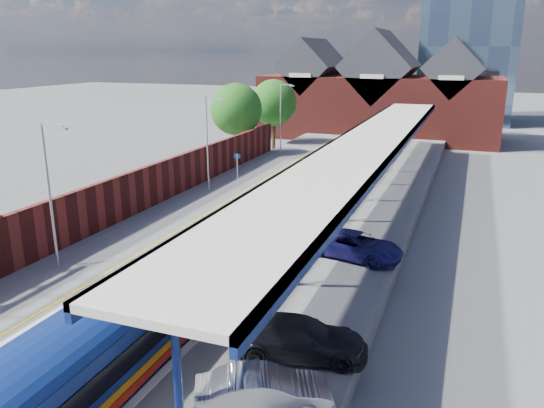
{
  "coord_description": "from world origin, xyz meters",
  "views": [
    {
      "loc": [
        11.85,
        -12.81,
        11.16
      ],
      "look_at": [
        1.39,
        14.78,
        2.6
      ],
      "focal_mm": 35.0,
      "sensor_mm": 36.0,
      "label": 1
    }
  ],
  "objects_px": {
    "lamp_post_d": "(282,114)",
    "parked_car_blue": "(356,245)",
    "parked_car_silver": "(264,392)",
    "lamp_post_b": "(51,187)",
    "train": "(329,169)",
    "platform_sign": "(237,164)",
    "lamp_post_c": "(209,137)",
    "parked_car_dark": "(299,338)"
  },
  "relations": [
    {
      "from": "lamp_post_b",
      "to": "platform_sign",
      "type": "relative_size",
      "value": 2.8
    },
    {
      "from": "lamp_post_d",
      "to": "parked_car_blue",
      "type": "height_order",
      "value": "lamp_post_d"
    },
    {
      "from": "lamp_post_d",
      "to": "platform_sign",
      "type": "distance_m",
      "value": 14.25
    },
    {
      "from": "lamp_post_d",
      "to": "parked_car_dark",
      "type": "distance_m",
      "value": 37.94
    },
    {
      "from": "lamp_post_b",
      "to": "parked_car_silver",
      "type": "xyz_separation_m",
      "value": [
        13.31,
        -6.56,
        -3.34
      ]
    },
    {
      "from": "lamp_post_c",
      "to": "parked_car_silver",
      "type": "distance_m",
      "value": 26.41
    },
    {
      "from": "lamp_post_b",
      "to": "parked_car_dark",
      "type": "distance_m",
      "value": 14.16
    },
    {
      "from": "lamp_post_c",
      "to": "parked_car_blue",
      "type": "xyz_separation_m",
      "value": [
        13.27,
        -9.73,
        -3.33
      ]
    },
    {
      "from": "lamp_post_b",
      "to": "parked_car_silver",
      "type": "distance_m",
      "value": 15.21
    },
    {
      "from": "lamp_post_c",
      "to": "parked_car_dark",
      "type": "distance_m",
      "value": 23.74
    },
    {
      "from": "train",
      "to": "lamp_post_d",
      "type": "distance_m",
      "value": 13.62
    },
    {
      "from": "train",
      "to": "lamp_post_c",
      "type": "height_order",
      "value": "lamp_post_c"
    },
    {
      "from": "lamp_post_b",
      "to": "lamp_post_d",
      "type": "height_order",
      "value": "same"
    },
    {
      "from": "train",
      "to": "lamp_post_d",
      "type": "height_order",
      "value": "lamp_post_d"
    },
    {
      "from": "train",
      "to": "parked_car_silver",
      "type": "relative_size",
      "value": 16.54
    },
    {
      "from": "lamp_post_b",
      "to": "lamp_post_c",
      "type": "bearing_deg",
      "value": 90.0
    },
    {
      "from": "lamp_post_c",
      "to": "parked_car_blue",
      "type": "height_order",
      "value": "lamp_post_c"
    },
    {
      "from": "parked_car_silver",
      "to": "parked_car_blue",
      "type": "height_order",
      "value": "parked_car_blue"
    },
    {
      "from": "parked_car_silver",
      "to": "parked_car_blue",
      "type": "bearing_deg",
      "value": -26.69
    },
    {
      "from": "lamp_post_c",
      "to": "platform_sign",
      "type": "distance_m",
      "value": 3.34
    },
    {
      "from": "train",
      "to": "lamp_post_c",
      "type": "bearing_deg",
      "value": -146.21
    },
    {
      "from": "platform_sign",
      "to": "lamp_post_b",
      "type": "bearing_deg",
      "value": -94.33
    },
    {
      "from": "lamp_post_b",
      "to": "lamp_post_d",
      "type": "xyz_separation_m",
      "value": [
        0.0,
        32.0,
        0.0
      ]
    },
    {
      "from": "parked_car_silver",
      "to": "lamp_post_b",
      "type": "bearing_deg",
      "value": 36.89
    },
    {
      "from": "parked_car_dark",
      "to": "lamp_post_c",
      "type": "bearing_deg",
      "value": 23.27
    },
    {
      "from": "train",
      "to": "platform_sign",
      "type": "height_order",
      "value": "platform_sign"
    },
    {
      "from": "train",
      "to": "lamp_post_b",
      "type": "xyz_separation_m",
      "value": [
        -7.86,
        -21.26,
        2.87
      ]
    },
    {
      "from": "lamp_post_c",
      "to": "lamp_post_d",
      "type": "bearing_deg",
      "value": 90.0
    },
    {
      "from": "parked_car_dark",
      "to": "parked_car_blue",
      "type": "height_order",
      "value": "parked_car_dark"
    },
    {
      "from": "platform_sign",
      "to": "parked_car_silver",
      "type": "height_order",
      "value": "platform_sign"
    },
    {
      "from": "lamp_post_c",
      "to": "platform_sign",
      "type": "height_order",
      "value": "lamp_post_c"
    },
    {
      "from": "train",
      "to": "platform_sign",
      "type": "distance_m",
      "value": 7.29
    },
    {
      "from": "parked_car_dark",
      "to": "parked_car_blue",
      "type": "xyz_separation_m",
      "value": [
        -0.08,
        9.62,
        -0.02
      ]
    },
    {
      "from": "platform_sign",
      "to": "parked_car_dark",
      "type": "bearing_deg",
      "value": -60.68
    },
    {
      "from": "lamp_post_d",
      "to": "parked_car_blue",
      "type": "relative_size",
      "value": 1.47
    },
    {
      "from": "lamp_post_c",
      "to": "parked_car_silver",
      "type": "relative_size",
      "value": 1.76
    },
    {
      "from": "lamp_post_c",
      "to": "parked_car_blue",
      "type": "bearing_deg",
      "value": -36.25
    },
    {
      "from": "train",
      "to": "lamp_post_b",
      "type": "height_order",
      "value": "lamp_post_b"
    },
    {
      "from": "lamp_post_b",
      "to": "parked_car_dark",
      "type": "xyz_separation_m",
      "value": [
        13.35,
        -3.35,
        -3.31
      ]
    },
    {
      "from": "platform_sign",
      "to": "parked_car_dark",
      "type": "relative_size",
      "value": 0.53
    },
    {
      "from": "lamp_post_d",
      "to": "parked_car_silver",
      "type": "xyz_separation_m",
      "value": [
        13.31,
        -38.56,
        -3.34
      ]
    },
    {
      "from": "train",
      "to": "platform_sign",
      "type": "relative_size",
      "value": 26.37
    }
  ]
}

